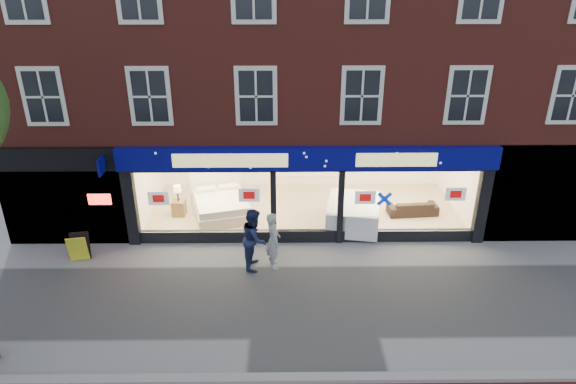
{
  "coord_description": "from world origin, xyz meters",
  "views": [
    {
      "loc": [
        -0.76,
        -11.31,
        8.45
      ],
      "look_at": [
        -0.6,
        2.5,
        2.03
      ],
      "focal_mm": 32.0,
      "sensor_mm": 36.0,
      "label": 1
    }
  ],
  "objects_px": {
    "mattress_stack": "(353,214)",
    "sofa": "(412,207)",
    "pedestrian_blue": "(254,238)",
    "pedestrian_grey": "(273,240)",
    "display_bed": "(221,204)",
    "a_board": "(79,247)"
  },
  "relations": [
    {
      "from": "mattress_stack",
      "to": "pedestrian_blue",
      "type": "distance_m",
      "value": 3.98
    },
    {
      "from": "sofa",
      "to": "pedestrian_blue",
      "type": "bearing_deg",
      "value": 25.19
    },
    {
      "from": "sofa",
      "to": "pedestrian_grey",
      "type": "height_order",
      "value": "pedestrian_grey"
    },
    {
      "from": "pedestrian_grey",
      "to": "mattress_stack",
      "type": "bearing_deg",
      "value": -59.07
    },
    {
      "from": "pedestrian_grey",
      "to": "pedestrian_blue",
      "type": "distance_m",
      "value": 0.55
    },
    {
      "from": "sofa",
      "to": "pedestrian_grey",
      "type": "relative_size",
      "value": 0.98
    },
    {
      "from": "display_bed",
      "to": "pedestrian_grey",
      "type": "xyz_separation_m",
      "value": [
        1.91,
        -3.29,
        0.43
      ]
    },
    {
      "from": "display_bed",
      "to": "a_board",
      "type": "relative_size",
      "value": 3.02
    },
    {
      "from": "a_board",
      "to": "pedestrian_blue",
      "type": "height_order",
      "value": "pedestrian_blue"
    },
    {
      "from": "sofa",
      "to": "pedestrian_grey",
      "type": "bearing_deg",
      "value": 28.1
    },
    {
      "from": "mattress_stack",
      "to": "pedestrian_blue",
      "type": "height_order",
      "value": "pedestrian_blue"
    },
    {
      "from": "sofa",
      "to": "pedestrian_grey",
      "type": "distance_m",
      "value": 5.81
    },
    {
      "from": "display_bed",
      "to": "pedestrian_grey",
      "type": "relative_size",
      "value": 1.5
    },
    {
      "from": "display_bed",
      "to": "sofa",
      "type": "distance_m",
      "value": 6.77
    },
    {
      "from": "a_board",
      "to": "pedestrian_grey",
      "type": "xyz_separation_m",
      "value": [
        5.86,
        -0.4,
        0.44
      ]
    },
    {
      "from": "sofa",
      "to": "pedestrian_blue",
      "type": "xyz_separation_m",
      "value": [
        -5.4,
        -3.13,
        0.58
      ]
    },
    {
      "from": "display_bed",
      "to": "sofa",
      "type": "relative_size",
      "value": 1.53
    },
    {
      "from": "display_bed",
      "to": "mattress_stack",
      "type": "bearing_deg",
      "value": -26.6
    },
    {
      "from": "mattress_stack",
      "to": "sofa",
      "type": "height_order",
      "value": "mattress_stack"
    },
    {
      "from": "display_bed",
      "to": "sofa",
      "type": "height_order",
      "value": "display_bed"
    },
    {
      "from": "pedestrian_grey",
      "to": "pedestrian_blue",
      "type": "relative_size",
      "value": 0.94
    },
    {
      "from": "mattress_stack",
      "to": "pedestrian_grey",
      "type": "height_order",
      "value": "pedestrian_grey"
    }
  ]
}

